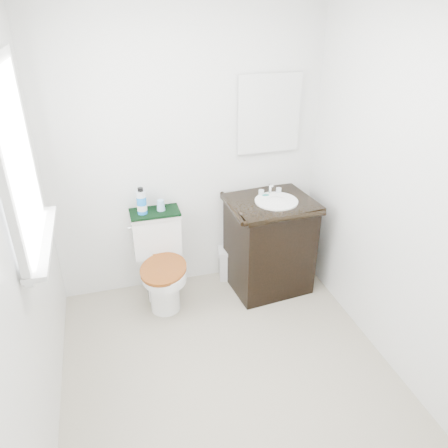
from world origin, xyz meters
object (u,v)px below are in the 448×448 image
trash_bin (230,263)px  cup (161,205)px  vanity (269,242)px  mouthwash_bottle (142,202)px  toilet (161,265)px

trash_bin → cup: (-0.58, -0.00, 0.65)m
vanity → mouthwash_bottle: bearing=170.3°
mouthwash_bottle → vanity: bearing=-9.7°
mouthwash_bottle → cup: 0.16m
vanity → trash_bin: (-0.29, 0.20, -0.28)m
toilet → trash_bin: (0.63, 0.13, -0.18)m
vanity → trash_bin: bearing=145.9°
mouthwash_bottle → cup: mouthwash_bottle is taller
toilet → mouthwash_bottle: (-0.10, 0.11, 0.53)m
trash_bin → cup: 0.87m
vanity → mouthwash_bottle: 1.12m
toilet → cup: (0.05, 0.13, 0.47)m
toilet → cup: cup is taller
trash_bin → vanity: bearing=-34.1°
toilet → vanity: bearing=-4.2°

